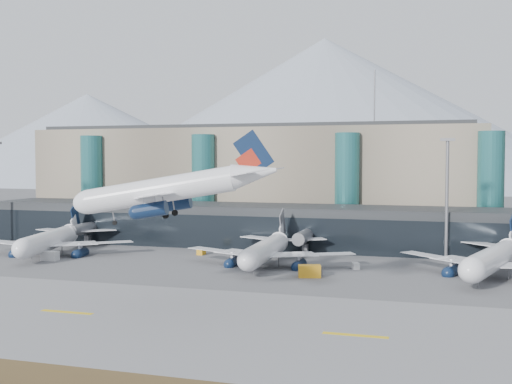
{
  "coord_description": "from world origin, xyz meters",
  "views": [
    {
      "loc": [
        30.77,
        -91.49,
        21.37
      ],
      "look_at": [
        -6.87,
        32.0,
        14.6
      ],
      "focal_mm": 45.0,
      "sensor_mm": 36.0,
      "label": 1
    }
  ],
  "objects_px": {
    "jet_parked_left": "(55,233)",
    "veh_f": "(19,247)",
    "hero_jet": "(180,182)",
    "jet_parked_mid": "(269,242)",
    "jet_parked_right": "(497,250)",
    "lightmast_mid": "(447,192)",
    "veh_h": "(310,271)",
    "veh_b": "(201,252)",
    "veh_g": "(355,266)",
    "veh_a": "(50,256)",
    "veh_d": "(491,260)",
    "veh_c": "(313,271)"
  },
  "relations": [
    {
      "from": "jet_parked_right",
      "to": "veh_c",
      "type": "distance_m",
      "value": 33.89
    },
    {
      "from": "veh_b",
      "to": "jet_parked_left",
      "type": "bearing_deg",
      "value": 105.06
    },
    {
      "from": "lightmast_mid",
      "to": "veh_g",
      "type": "height_order",
      "value": "lightmast_mid"
    },
    {
      "from": "jet_parked_right",
      "to": "veh_b",
      "type": "xyz_separation_m",
      "value": [
        -61.17,
        7.77,
        -4.03
      ]
    },
    {
      "from": "veh_a",
      "to": "veh_g",
      "type": "relative_size",
      "value": 1.64
    },
    {
      "from": "lightmast_mid",
      "to": "veh_f",
      "type": "relative_size",
      "value": 8.48
    },
    {
      "from": "veh_a",
      "to": "veh_h",
      "type": "relative_size",
      "value": 0.87
    },
    {
      "from": "jet_parked_left",
      "to": "veh_f",
      "type": "bearing_deg",
      "value": 69.36
    },
    {
      "from": "jet_parked_right",
      "to": "veh_f",
      "type": "distance_m",
      "value": 104.24
    },
    {
      "from": "jet_parked_right",
      "to": "jet_parked_left",
      "type": "bearing_deg",
      "value": 106.46
    },
    {
      "from": "veh_h",
      "to": "veh_g",
      "type": "bearing_deg",
      "value": 42.82
    },
    {
      "from": "jet_parked_right",
      "to": "veh_d",
      "type": "xyz_separation_m",
      "value": [
        -0.34,
        12.63,
        -3.86
      ]
    },
    {
      "from": "veh_h",
      "to": "jet_parked_left",
      "type": "bearing_deg",
      "value": 152.84
    },
    {
      "from": "jet_parked_mid",
      "to": "veh_a",
      "type": "bearing_deg",
      "value": 98.78
    },
    {
      "from": "lightmast_mid",
      "to": "veh_b",
      "type": "bearing_deg",
      "value": -171.55
    },
    {
      "from": "jet_parked_left",
      "to": "veh_g",
      "type": "relative_size",
      "value": 17.78
    },
    {
      "from": "jet_parked_mid",
      "to": "veh_h",
      "type": "height_order",
      "value": "jet_parked_mid"
    },
    {
      "from": "veh_c",
      "to": "veh_g",
      "type": "xyz_separation_m",
      "value": [
        6.43,
        9.23,
        -0.28
      ]
    },
    {
      "from": "hero_jet",
      "to": "veh_h",
      "type": "relative_size",
      "value": 8.03
    },
    {
      "from": "hero_jet",
      "to": "lightmast_mid",
      "type": "bearing_deg",
      "value": 49.42
    },
    {
      "from": "jet_parked_left",
      "to": "jet_parked_mid",
      "type": "bearing_deg",
      "value": -102.9
    },
    {
      "from": "jet_parked_left",
      "to": "veh_h",
      "type": "relative_size",
      "value": 9.41
    },
    {
      "from": "jet_parked_left",
      "to": "hero_jet",
      "type": "bearing_deg",
      "value": -142.23
    },
    {
      "from": "veh_b",
      "to": "veh_f",
      "type": "height_order",
      "value": "veh_f"
    },
    {
      "from": "veh_a",
      "to": "veh_d",
      "type": "xyz_separation_m",
      "value": [
        88.14,
        21.69,
        -0.16
      ]
    },
    {
      "from": "hero_jet",
      "to": "jet_parked_mid",
      "type": "relative_size",
      "value": 0.88
    },
    {
      "from": "jet_parked_right",
      "to": "lightmast_mid",
      "type": "bearing_deg",
      "value": 46.77
    },
    {
      "from": "veh_c",
      "to": "hero_jet",
      "type": "bearing_deg",
      "value": -109.03
    },
    {
      "from": "jet_parked_right",
      "to": "veh_g",
      "type": "relative_size",
      "value": 18.26
    },
    {
      "from": "hero_jet",
      "to": "jet_parked_left",
      "type": "distance_m",
      "value": 63.29
    },
    {
      "from": "jet_parked_left",
      "to": "veh_h",
      "type": "height_order",
      "value": "jet_parked_left"
    },
    {
      "from": "veh_f",
      "to": "hero_jet",
      "type": "bearing_deg",
      "value": -162.05
    },
    {
      "from": "veh_c",
      "to": "veh_d",
      "type": "bearing_deg",
      "value": 40.74
    },
    {
      "from": "jet_parked_left",
      "to": "jet_parked_right",
      "type": "distance_m",
      "value": 93.34
    },
    {
      "from": "veh_a",
      "to": "jet_parked_right",
      "type": "bearing_deg",
      "value": 3.06
    },
    {
      "from": "veh_d",
      "to": "veh_f",
      "type": "distance_m",
      "value": 104.42
    },
    {
      "from": "veh_b",
      "to": "veh_c",
      "type": "xyz_separation_m",
      "value": [
        28.98,
        -17.69,
        0.25
      ]
    },
    {
      "from": "lightmast_mid",
      "to": "veh_h",
      "type": "relative_size",
      "value": 6.43
    },
    {
      "from": "jet_parked_right",
      "to": "hero_jet",
      "type": "bearing_deg",
      "value": 147.2
    },
    {
      "from": "veh_g",
      "to": "veh_h",
      "type": "relative_size",
      "value": 0.53
    },
    {
      "from": "veh_c",
      "to": "veh_a",
      "type": "bearing_deg",
      "value": -175.44
    },
    {
      "from": "jet_parked_right",
      "to": "veh_a",
      "type": "xyz_separation_m",
      "value": [
        -88.48,
        -9.06,
        -3.7
      ]
    },
    {
      "from": "hero_jet",
      "to": "jet_parked_mid",
      "type": "distance_m",
      "value": 41.55
    },
    {
      "from": "jet_parked_mid",
      "to": "veh_g",
      "type": "distance_m",
      "value": 17.91
    },
    {
      "from": "veh_d",
      "to": "veh_g",
      "type": "distance_m",
      "value": 28.7
    },
    {
      "from": "jet_parked_left",
      "to": "veh_h",
      "type": "bearing_deg",
      "value": -113.85
    },
    {
      "from": "lightmast_mid",
      "to": "veh_a",
      "type": "relative_size",
      "value": 7.4
    },
    {
      "from": "veh_c",
      "to": "veh_f",
      "type": "relative_size",
      "value": 1.07
    },
    {
      "from": "veh_c",
      "to": "veh_h",
      "type": "bearing_deg",
      "value": -91.63
    },
    {
      "from": "hero_jet",
      "to": "veh_c",
      "type": "bearing_deg",
      "value": 58.61
    }
  ]
}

